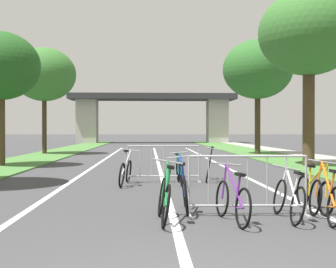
{
  "coord_description": "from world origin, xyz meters",
  "views": [
    {
      "loc": [
        -0.41,
        -3.74,
        1.48
      ],
      "look_at": [
        0.7,
        22.85,
        1.24
      ],
      "focal_mm": 48.9,
      "sensor_mm": 36.0,
      "label": 1
    }
  ],
  "objects_px": {
    "tree_left_oak_mid": "(0,67)",
    "bicycle_purple_7": "(232,200)",
    "bicycle_black_0": "(209,167)",
    "bicycle_white_4": "(289,198)",
    "bicycle_silver_3": "(126,172)",
    "tree_right_pine_near": "(309,34)",
    "bicycle_yellow_6": "(314,192)",
    "tree_left_cypress_far": "(44,75)",
    "bicycle_green_5": "(164,198)",
    "bicycle_teal_8": "(179,172)",
    "bicycle_orange_2": "(325,199)",
    "bicycle_blue_1": "(184,190)",
    "crowd_barrier_second": "(164,164)",
    "tree_right_oak_near": "(258,70)",
    "crowd_barrier_nearest": "(248,186)"
  },
  "relations": [
    {
      "from": "bicycle_green_5",
      "to": "bicycle_purple_7",
      "type": "relative_size",
      "value": 1.02
    },
    {
      "from": "bicycle_black_0",
      "to": "bicycle_silver_3",
      "type": "bearing_deg",
      "value": 31.2
    },
    {
      "from": "bicycle_teal_8",
      "to": "tree_left_oak_mid",
      "type": "bearing_deg",
      "value": -43.46
    },
    {
      "from": "tree_left_oak_mid",
      "to": "crowd_barrier_second",
      "type": "bearing_deg",
      "value": -42.12
    },
    {
      "from": "bicycle_orange_2",
      "to": "bicycle_silver_3",
      "type": "relative_size",
      "value": 0.95
    },
    {
      "from": "bicycle_purple_7",
      "to": "bicycle_silver_3",
      "type": "bearing_deg",
      "value": 102.28
    },
    {
      "from": "bicycle_white_4",
      "to": "bicycle_purple_7",
      "type": "distance_m",
      "value": 0.98
    },
    {
      "from": "tree_right_oak_near",
      "to": "bicycle_yellow_6",
      "type": "height_order",
      "value": "tree_right_oak_near"
    },
    {
      "from": "bicycle_teal_8",
      "to": "bicycle_black_0",
      "type": "bearing_deg",
      "value": -138.54
    },
    {
      "from": "tree_right_pine_near",
      "to": "bicycle_purple_7",
      "type": "height_order",
      "value": "tree_right_pine_near"
    },
    {
      "from": "bicycle_white_4",
      "to": "bicycle_purple_7",
      "type": "bearing_deg",
      "value": -169.27
    },
    {
      "from": "crowd_barrier_nearest",
      "to": "bicycle_orange_2",
      "type": "bearing_deg",
      "value": -24.82
    },
    {
      "from": "bicycle_yellow_6",
      "to": "bicycle_blue_1",
      "type": "bearing_deg",
      "value": -5.41
    },
    {
      "from": "crowd_barrier_second",
      "to": "bicycle_green_5",
      "type": "xyz_separation_m",
      "value": [
        -0.17,
        -5.56,
        -0.13
      ]
    },
    {
      "from": "bicycle_blue_1",
      "to": "crowd_barrier_nearest",
      "type": "bearing_deg",
      "value": -21.72
    },
    {
      "from": "tree_left_oak_mid",
      "to": "bicycle_green_5",
      "type": "bearing_deg",
      "value": -61.16
    },
    {
      "from": "tree_left_cypress_far",
      "to": "bicycle_yellow_6",
      "type": "distance_m",
      "value": 22.43
    },
    {
      "from": "bicycle_orange_2",
      "to": "bicycle_yellow_6",
      "type": "height_order",
      "value": "bicycle_orange_2"
    },
    {
      "from": "bicycle_black_0",
      "to": "bicycle_yellow_6",
      "type": "height_order",
      "value": "bicycle_black_0"
    },
    {
      "from": "crowd_barrier_nearest",
      "to": "bicycle_black_0",
      "type": "distance_m",
      "value": 5.5
    },
    {
      "from": "tree_left_oak_mid",
      "to": "bicycle_orange_2",
      "type": "distance_m",
      "value": 14.94
    },
    {
      "from": "bicycle_green_5",
      "to": "bicycle_purple_7",
      "type": "bearing_deg",
      "value": -6.03
    },
    {
      "from": "tree_left_oak_mid",
      "to": "bicycle_orange_2",
      "type": "relative_size",
      "value": 3.37
    },
    {
      "from": "bicycle_white_4",
      "to": "bicycle_green_5",
      "type": "bearing_deg",
      "value": -176.74
    },
    {
      "from": "tree_left_oak_mid",
      "to": "tree_left_cypress_far",
      "type": "height_order",
      "value": "tree_left_cypress_far"
    },
    {
      "from": "crowd_barrier_nearest",
      "to": "crowd_barrier_second",
      "type": "height_order",
      "value": "same"
    },
    {
      "from": "tree_left_oak_mid",
      "to": "bicycle_purple_7",
      "type": "distance_m",
      "value": 14.1
    },
    {
      "from": "bicycle_yellow_6",
      "to": "bicycle_purple_7",
      "type": "relative_size",
      "value": 0.99
    },
    {
      "from": "bicycle_yellow_6",
      "to": "crowd_barrier_second",
      "type": "bearing_deg",
      "value": -64.8
    },
    {
      "from": "tree_right_pine_near",
      "to": "bicycle_teal_8",
      "type": "height_order",
      "value": "tree_right_pine_near"
    },
    {
      "from": "bicycle_green_5",
      "to": "bicycle_purple_7",
      "type": "distance_m",
      "value": 1.09
    },
    {
      "from": "tree_right_oak_near",
      "to": "bicycle_orange_2",
      "type": "relative_size",
      "value": 4.24
    },
    {
      "from": "tree_left_cypress_far",
      "to": "bicycle_purple_7",
      "type": "xyz_separation_m",
      "value": [
        7.69,
        -20.82,
        -4.48
      ]
    },
    {
      "from": "bicycle_blue_1",
      "to": "bicycle_purple_7",
      "type": "height_order",
      "value": "bicycle_blue_1"
    },
    {
      "from": "bicycle_black_0",
      "to": "bicycle_white_4",
      "type": "bearing_deg",
      "value": 103.73
    },
    {
      "from": "crowd_barrier_nearest",
      "to": "bicycle_orange_2",
      "type": "height_order",
      "value": "crowd_barrier_nearest"
    },
    {
      "from": "bicycle_yellow_6",
      "to": "bicycle_orange_2",
      "type": "bearing_deg",
      "value": 77.05
    },
    {
      "from": "bicycle_orange_2",
      "to": "tree_right_oak_near",
      "type": "bearing_deg",
      "value": 83.21
    },
    {
      "from": "bicycle_purple_7",
      "to": "bicycle_blue_1",
      "type": "bearing_deg",
      "value": 115.29
    },
    {
      "from": "bicycle_teal_8",
      "to": "bicycle_white_4",
      "type": "bearing_deg",
      "value": 105.42
    },
    {
      "from": "tree_left_cypress_far",
      "to": "bicycle_silver_3",
      "type": "height_order",
      "value": "tree_left_cypress_far"
    },
    {
      "from": "bicycle_blue_1",
      "to": "bicycle_white_4",
      "type": "relative_size",
      "value": 1.01
    },
    {
      "from": "tree_left_cypress_far",
      "to": "tree_right_pine_near",
      "type": "height_order",
      "value": "tree_right_pine_near"
    },
    {
      "from": "tree_right_oak_near",
      "to": "bicycle_white_4",
      "type": "distance_m",
      "value": 20.61
    },
    {
      "from": "crowd_barrier_nearest",
      "to": "bicycle_silver_3",
      "type": "xyz_separation_m",
      "value": [
        -2.32,
        4.5,
        -0.15
      ]
    },
    {
      "from": "crowd_barrier_second",
      "to": "bicycle_teal_8",
      "type": "relative_size",
      "value": 1.23
    },
    {
      "from": "bicycle_teal_8",
      "to": "crowd_barrier_nearest",
      "type": "bearing_deg",
      "value": 99.68
    },
    {
      "from": "bicycle_green_5",
      "to": "bicycle_teal_8",
      "type": "height_order",
      "value": "bicycle_green_5"
    },
    {
      "from": "tree_left_cypress_far",
      "to": "bicycle_orange_2",
      "type": "xyz_separation_m",
      "value": [
        9.2,
        -20.81,
        -4.47
      ]
    },
    {
      "from": "tree_left_cypress_far",
      "to": "bicycle_purple_7",
      "type": "relative_size",
      "value": 4.0
    }
  ]
}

